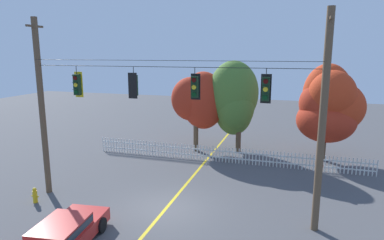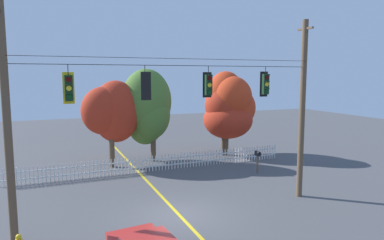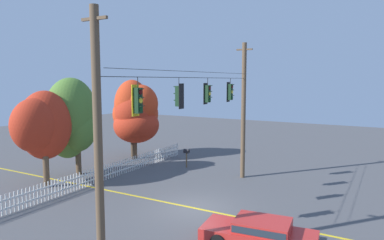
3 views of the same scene
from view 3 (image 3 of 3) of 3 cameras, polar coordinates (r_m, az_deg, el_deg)
ground at (r=18.85m, az=0.40°, el=-14.08°), size 80.00×80.00×0.00m
lane_centerline_stripe at (r=18.84m, az=0.40°, el=-14.07°), size 0.16×36.00×0.01m
signal_support_span at (r=17.76m, az=0.41°, el=-0.03°), size 13.75×1.10×9.07m
traffic_signal_eastbound_side at (r=13.91m, az=-8.77°, el=3.16°), size 0.43×0.38×1.53m
traffic_signal_southbound_primary at (r=16.38m, az=-2.10°, el=3.90°), size 0.43×0.38×1.45m
traffic_signal_northbound_secondary at (r=18.93m, az=2.51°, el=4.29°), size 0.43×0.38×1.42m
traffic_signal_northbound_primary at (r=21.66m, az=6.17°, el=4.54°), size 0.43×0.38×1.45m
white_picket_fence at (r=24.07m, az=-14.34°, el=-8.37°), size 18.75×0.06×1.06m
autumn_maple_near_fence at (r=23.65m, az=-23.16°, el=-0.80°), size 4.09×2.93×5.98m
autumn_maple_mid at (r=25.49m, az=-18.85°, el=-0.06°), size 3.66×3.25×6.79m
autumn_oak_far_east at (r=29.92m, az=-9.26°, el=0.20°), size 3.91×3.73×5.60m
autumn_maple_far_west at (r=30.07m, az=-9.10°, el=1.77°), size 4.09×4.00×6.65m
parked_car at (r=14.87m, az=10.90°, el=-17.48°), size 2.32×4.64×1.15m
roadside_mailbox at (r=26.77m, az=-0.89°, el=-5.26°), size 0.25×0.44×1.44m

